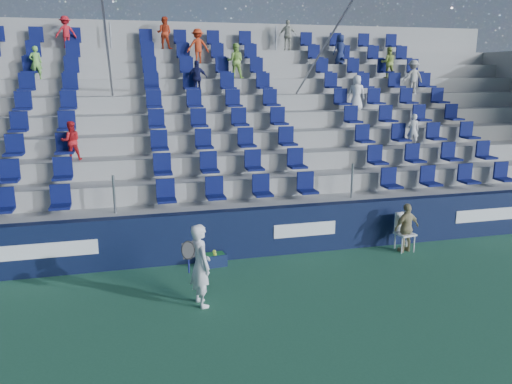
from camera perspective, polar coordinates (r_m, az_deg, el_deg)
The scene contains 7 objects.
ground at distance 9.59m, azimuth 3.10°, elevation -13.87°, with size 70.00×70.00×0.00m, color #296144.
sponsor_wall at distance 12.16m, azimuth -1.31°, elevation -4.73°, with size 24.00×0.32×1.20m.
grandstand at distance 16.71m, azimuth -5.34°, elevation 5.64°, with size 24.00×8.17×6.63m.
tennis_player at distance 9.68m, azimuth -6.37°, elevation -8.30°, with size 0.69×0.67×1.64m.
line_judge_chair at distance 13.21m, azimuth 16.48°, elevation -4.04°, with size 0.48×0.49×0.96m.
line_judge at distance 13.06m, azimuth 16.83°, elevation -3.92°, with size 0.73×0.30×1.25m, color tan.
ball_bin at distance 11.79m, azimuth -4.75°, elevation -7.63°, with size 0.56×0.40×0.30m.
Camera 1 is at (-2.60, -8.11, 4.40)m, focal length 35.00 mm.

